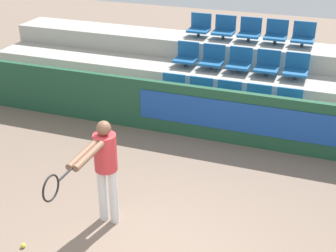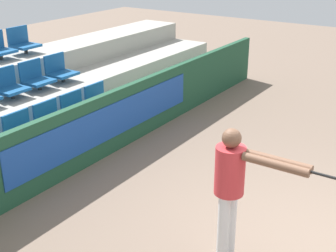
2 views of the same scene
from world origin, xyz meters
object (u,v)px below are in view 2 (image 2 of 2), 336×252
at_px(stadium_chair_8, 36,77).
at_px(stadium_chair_1, 23,132).
at_px(stadium_chair_2, 51,120).
at_px(tennis_player, 236,184).
at_px(stadium_chair_14, 23,42).
at_px(stadium_chair_7, 9,85).
at_px(stadium_chair_3, 77,109).
at_px(stadium_chair_9, 60,70).
at_px(stadium_chair_4, 100,100).

bearing_deg(stadium_chair_8, stadium_chair_1, -140.66).
bearing_deg(stadium_chair_2, tennis_player, -103.27).
bearing_deg(stadium_chair_14, stadium_chair_7, -140.66).
height_order(stadium_chair_3, stadium_chair_8, stadium_chair_8).
distance_m(stadium_chair_7, stadium_chair_8, 0.60).
xyz_separation_m(stadium_chair_2, stadium_chair_7, (0.00, 0.98, 0.42)).
bearing_deg(stadium_chair_7, stadium_chair_1, -121.39).
bearing_deg(stadium_chair_8, stadium_chair_9, 0.00).
height_order(stadium_chair_3, tennis_player, tennis_player).
xyz_separation_m(stadium_chair_4, stadium_chair_7, (-1.20, 0.98, 0.42)).
bearing_deg(stadium_chair_4, stadium_chair_1, 180.00).
relative_size(stadium_chair_7, stadium_chair_8, 1.00).
relative_size(stadium_chair_8, stadium_chair_14, 1.00).
height_order(stadium_chair_2, stadium_chair_9, stadium_chair_9).
xyz_separation_m(stadium_chair_1, stadium_chair_2, (0.60, 0.00, 0.00)).
relative_size(stadium_chair_2, stadium_chair_7, 1.00).
bearing_deg(stadium_chair_8, stadium_chair_7, 180.00).
xyz_separation_m(stadium_chair_9, stadium_chair_14, (0.00, 0.98, 0.42)).
height_order(stadium_chair_4, tennis_player, tennis_player).
bearing_deg(stadium_chair_3, stadium_chair_7, 121.39).
bearing_deg(stadium_chair_7, tennis_player, -100.58).
bearing_deg(stadium_chair_1, tennis_player, -94.33).
xyz_separation_m(stadium_chair_3, stadium_chair_8, (0.00, 0.98, 0.42)).
height_order(stadium_chair_4, stadium_chair_8, stadium_chair_8).
relative_size(stadium_chair_4, tennis_player, 0.32).
bearing_deg(stadium_chair_9, stadium_chair_7, 180.00).
height_order(stadium_chair_4, stadium_chair_14, stadium_chair_14).
xyz_separation_m(stadium_chair_7, tennis_player, (-0.88, -4.73, -0.06)).
distance_m(stadium_chair_2, stadium_chair_4, 1.20).
bearing_deg(stadium_chair_7, stadium_chair_14, 39.34).
bearing_deg(stadium_chair_4, stadium_chair_14, 90.00).
distance_m(stadium_chair_4, stadium_chair_14, 2.14).
distance_m(stadium_chair_8, stadium_chair_9, 0.60).
distance_m(stadium_chair_3, stadium_chair_4, 0.60).
bearing_deg(stadium_chair_9, stadium_chair_2, -140.66).
xyz_separation_m(stadium_chair_1, stadium_chair_9, (1.80, 0.98, 0.42)).
xyz_separation_m(stadium_chair_1, stadium_chair_8, (1.20, 0.98, 0.42)).
distance_m(stadium_chair_1, stadium_chair_2, 0.60).
xyz_separation_m(stadium_chair_1, stadium_chair_7, (0.60, 0.98, 0.42)).
bearing_deg(stadium_chair_4, stadium_chair_7, 140.66).
xyz_separation_m(stadium_chair_2, stadium_chair_4, (1.20, 0.00, 0.00)).
relative_size(stadium_chair_8, tennis_player, 0.32).
xyz_separation_m(stadium_chair_3, stadium_chair_9, (0.60, 0.98, 0.42)).
bearing_deg(stadium_chair_1, stadium_chair_4, 0.00).
xyz_separation_m(stadium_chair_9, tennis_player, (-2.08, -4.73, -0.06)).
distance_m(stadium_chair_2, stadium_chair_9, 1.61).
bearing_deg(tennis_player, stadium_chair_8, 73.18).
distance_m(stadium_chair_2, tennis_player, 3.87).
bearing_deg(tennis_player, stadium_chair_3, 68.99).
distance_m(stadium_chair_1, stadium_chair_3, 1.20).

